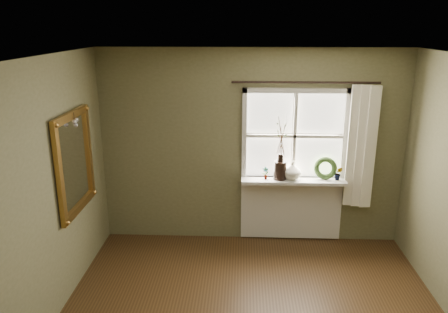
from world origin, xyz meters
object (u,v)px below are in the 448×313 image
Objects in this scene: dark_jug at (280,170)px; wreath at (325,171)px; cream_vase at (292,171)px; gilt_mirror at (75,162)px.

wreath is (0.59, 0.04, -0.01)m from dark_jug.
wreath is at bearing 5.27° from cream_vase.
cream_vase is 0.44m from wreath.
gilt_mirror is at bearing -154.60° from wreath.
gilt_mirror is at bearing -158.31° from dark_jug.
cream_vase is 2.69m from gilt_mirror.
gilt_mirror reaches higher than cream_vase.
dark_jug is 0.16m from cream_vase.
dark_jug is 2.54m from gilt_mirror.
gilt_mirror is (-2.93, -0.97, 0.39)m from wreath.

